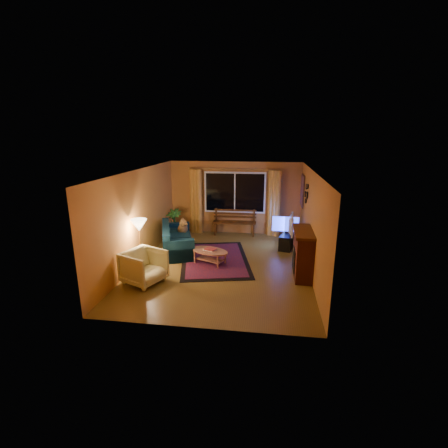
# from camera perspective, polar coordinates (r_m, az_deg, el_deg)

# --- Properties ---
(floor) EXTENTS (4.50, 6.00, 0.02)m
(floor) POSITION_cam_1_polar(r_m,az_deg,el_deg) (8.79, -0.28, -7.19)
(floor) COLOR brown
(floor) RESTS_ON ground
(ceiling) EXTENTS (4.50, 6.00, 0.02)m
(ceiling) POSITION_cam_1_polar(r_m,az_deg,el_deg) (8.16, -0.30, 9.37)
(ceiling) COLOR white
(ceiling) RESTS_ON ground
(wall_back) EXTENTS (4.50, 0.02, 2.50)m
(wall_back) POSITION_cam_1_polar(r_m,az_deg,el_deg) (11.30, 1.92, 4.59)
(wall_back) COLOR #C47D37
(wall_back) RESTS_ON ground
(wall_left) EXTENTS (0.02, 6.00, 2.50)m
(wall_left) POSITION_cam_1_polar(r_m,az_deg,el_deg) (8.99, -14.70, 1.26)
(wall_left) COLOR #C47D37
(wall_left) RESTS_ON ground
(wall_right) EXTENTS (0.02, 6.00, 2.50)m
(wall_right) POSITION_cam_1_polar(r_m,az_deg,el_deg) (8.38, 15.20, 0.21)
(wall_right) COLOR #C47D37
(wall_right) RESTS_ON ground
(window) EXTENTS (2.00, 0.02, 1.30)m
(window) POSITION_cam_1_polar(r_m,az_deg,el_deg) (11.20, 1.90, 5.54)
(window) COLOR black
(window) RESTS_ON wall_back
(curtain_rod) EXTENTS (3.20, 0.03, 0.03)m
(curtain_rod) POSITION_cam_1_polar(r_m,az_deg,el_deg) (11.05, 1.91, 9.59)
(curtain_rod) COLOR #BF8C3F
(curtain_rod) RESTS_ON wall_back
(curtain_left) EXTENTS (0.36, 0.36, 2.24)m
(curtain_left) POSITION_cam_1_polar(r_m,az_deg,el_deg) (11.42, -4.92, 3.99)
(curtain_left) COLOR gold
(curtain_left) RESTS_ON ground
(curtain_right) EXTENTS (0.36, 0.36, 2.24)m
(curtain_right) POSITION_cam_1_polar(r_m,az_deg,el_deg) (11.14, 8.78, 3.58)
(curtain_right) COLOR gold
(curtain_right) RESTS_ON ground
(bench) EXTENTS (1.49, 0.46, 0.44)m
(bench) POSITION_cam_1_polar(r_m,az_deg,el_deg) (11.29, 1.85, -0.79)
(bench) COLOR #422009
(bench) RESTS_ON ground
(potted_plant) EXTENTS (0.61, 0.61, 0.95)m
(potted_plant) POSITION_cam_1_polar(r_m,az_deg,el_deg) (11.16, -8.78, 0.19)
(potted_plant) COLOR #235B1E
(potted_plant) RESTS_ON ground
(sofa) EXTENTS (1.43, 2.14, 0.80)m
(sofa) POSITION_cam_1_polar(r_m,az_deg,el_deg) (9.72, -8.21, -2.53)
(sofa) COLOR #0B2739
(sofa) RESTS_ON ground
(dog) EXTENTS (0.43, 0.54, 0.53)m
(dog) POSITION_cam_1_polar(r_m,az_deg,el_deg) (10.04, -7.29, -0.37)
(dog) COLOR brown
(dog) RESTS_ON sofa
(armchair) EXTENTS (1.06, 1.09, 0.86)m
(armchair) POSITION_cam_1_polar(r_m,az_deg,el_deg) (7.84, -13.93, -7.06)
(armchair) COLOR beige
(armchair) RESTS_ON ground
(floor_lamp) EXTENTS (0.25, 0.25, 1.34)m
(floor_lamp) POSITION_cam_1_polar(r_m,az_deg,el_deg) (8.47, -14.49, -3.70)
(floor_lamp) COLOR #BF8C3F
(floor_lamp) RESTS_ON ground
(rug) EXTENTS (2.39, 3.18, 0.02)m
(rug) POSITION_cam_1_polar(r_m,az_deg,el_deg) (9.13, -1.64, -6.19)
(rug) COLOR maroon
(rug) RESTS_ON ground
(coffee_table) EXTENTS (1.40, 1.40, 0.39)m
(coffee_table) POSITION_cam_1_polar(r_m,az_deg,el_deg) (8.78, -2.49, -5.81)
(coffee_table) COLOR #A6684D
(coffee_table) RESTS_ON ground
(tv_console) EXTENTS (0.61, 1.12, 0.44)m
(tv_console) POSITION_cam_1_polar(r_m,az_deg,el_deg) (10.25, 11.17, -2.78)
(tv_console) COLOR black
(tv_console) RESTS_ON ground
(television) EXTENTS (0.18, 1.01, 0.58)m
(television) POSITION_cam_1_polar(r_m,az_deg,el_deg) (10.10, 11.31, -0.04)
(television) COLOR black
(television) RESTS_ON tv_console
(fireplace) EXTENTS (0.40, 1.20, 1.10)m
(fireplace) POSITION_cam_1_polar(r_m,az_deg,el_deg) (8.18, 13.72, -5.20)
(fireplace) COLOR maroon
(fireplace) RESTS_ON ground
(mirror_cluster) EXTENTS (0.06, 0.60, 0.56)m
(mirror_cluster) POSITION_cam_1_polar(r_m,az_deg,el_deg) (9.52, 14.22, 5.45)
(mirror_cluster) COLOR black
(mirror_cluster) RESTS_ON wall_right
(painting) EXTENTS (0.04, 0.76, 0.96)m
(painting) POSITION_cam_1_polar(r_m,az_deg,el_deg) (10.67, 13.61, 5.71)
(painting) COLOR #C94E11
(painting) RESTS_ON wall_right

